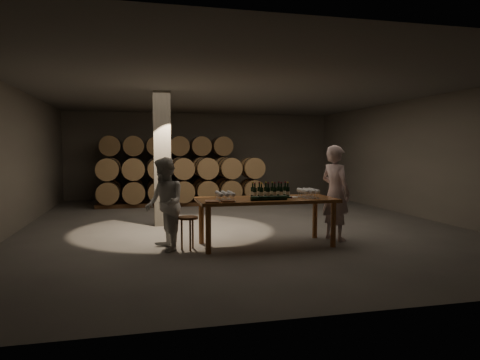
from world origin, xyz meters
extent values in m
plane|color=#52504D|center=(0.00, 0.00, 0.00)|extent=(12.00, 12.00, 0.00)
plane|color=#605E59|center=(0.00, 0.00, 3.20)|extent=(12.00, 12.00, 0.00)
plane|color=#666058|center=(0.00, 6.00, 1.60)|extent=(10.00, 0.00, 10.00)
plane|color=#666058|center=(0.00, -6.00, 1.60)|extent=(10.00, 0.00, 10.00)
plane|color=#666058|center=(-5.00, 0.00, 1.60)|extent=(0.00, 12.00, 12.00)
plane|color=#666058|center=(5.00, 0.00, 1.60)|extent=(0.00, 12.00, 12.00)
cube|color=slate|center=(-1.80, 0.20, 1.60)|extent=(0.40, 0.40, 3.20)
cylinder|color=brown|center=(-1.18, -2.93, 0.42)|extent=(0.10, 0.10, 0.84)
cylinder|color=brown|center=(1.18, -2.93, 0.42)|extent=(0.10, 0.10, 0.84)
cylinder|color=brown|center=(-1.18, -2.07, 0.42)|extent=(0.10, 0.10, 0.84)
cylinder|color=brown|center=(1.18, -2.07, 0.42)|extent=(0.10, 0.10, 0.84)
cube|color=brown|center=(0.00, -2.50, 0.87)|extent=(2.60, 1.10, 0.06)
cube|color=brown|center=(-1.35, 4.90, 0.06)|extent=(4.70, 0.10, 0.12)
cube|color=brown|center=(-1.35, 5.50, 0.06)|extent=(4.70, 0.10, 0.12)
cylinder|color=olive|center=(-3.30, 5.20, 0.47)|extent=(0.70, 0.95, 0.70)
cylinder|color=black|center=(-3.30, 4.94, 0.47)|extent=(0.73, 0.04, 0.73)
cylinder|color=black|center=(-3.30, 5.46, 0.47)|extent=(0.73, 0.04, 0.73)
cylinder|color=olive|center=(-2.52, 5.20, 0.47)|extent=(0.70, 0.95, 0.70)
cylinder|color=black|center=(-2.52, 4.94, 0.47)|extent=(0.73, 0.04, 0.73)
cylinder|color=black|center=(-2.52, 5.46, 0.47)|extent=(0.73, 0.04, 0.73)
cylinder|color=olive|center=(-1.74, 5.20, 0.47)|extent=(0.70, 0.95, 0.70)
cylinder|color=black|center=(-1.74, 4.94, 0.47)|extent=(0.73, 0.04, 0.73)
cylinder|color=black|center=(-1.74, 5.46, 0.47)|extent=(0.73, 0.04, 0.73)
cylinder|color=olive|center=(-0.96, 5.20, 0.47)|extent=(0.70, 0.95, 0.70)
cylinder|color=black|center=(-0.96, 4.94, 0.47)|extent=(0.73, 0.04, 0.73)
cylinder|color=black|center=(-0.96, 5.46, 0.47)|extent=(0.73, 0.04, 0.73)
cylinder|color=olive|center=(-0.18, 5.20, 0.47)|extent=(0.70, 0.95, 0.70)
cylinder|color=black|center=(-0.18, 4.94, 0.47)|extent=(0.73, 0.04, 0.73)
cylinder|color=black|center=(-0.18, 5.46, 0.47)|extent=(0.73, 0.04, 0.73)
cylinder|color=olive|center=(0.60, 5.20, 0.47)|extent=(0.70, 0.95, 0.70)
cylinder|color=black|center=(0.60, 4.94, 0.47)|extent=(0.73, 0.04, 0.73)
cylinder|color=black|center=(0.60, 5.46, 0.47)|extent=(0.73, 0.04, 0.73)
cylinder|color=olive|center=(-3.30, 5.20, 1.21)|extent=(0.70, 0.95, 0.70)
cylinder|color=black|center=(-3.30, 4.94, 1.21)|extent=(0.73, 0.04, 0.73)
cylinder|color=black|center=(-3.30, 5.46, 1.21)|extent=(0.73, 0.04, 0.73)
cylinder|color=olive|center=(-2.52, 5.20, 1.21)|extent=(0.70, 0.95, 0.70)
cylinder|color=black|center=(-2.52, 4.94, 1.21)|extent=(0.73, 0.04, 0.73)
cylinder|color=black|center=(-2.52, 5.46, 1.21)|extent=(0.73, 0.04, 0.73)
cylinder|color=olive|center=(-1.74, 5.20, 1.21)|extent=(0.70, 0.95, 0.70)
cylinder|color=black|center=(-1.74, 4.94, 1.21)|extent=(0.73, 0.04, 0.73)
cylinder|color=black|center=(-1.74, 5.46, 1.21)|extent=(0.73, 0.04, 0.73)
cylinder|color=olive|center=(-0.96, 5.20, 1.21)|extent=(0.70, 0.95, 0.70)
cylinder|color=black|center=(-0.96, 4.94, 1.21)|extent=(0.73, 0.04, 0.73)
cylinder|color=black|center=(-0.96, 5.46, 1.21)|extent=(0.73, 0.04, 0.73)
cylinder|color=olive|center=(-0.18, 5.20, 1.21)|extent=(0.70, 0.95, 0.70)
cylinder|color=black|center=(-0.18, 4.94, 1.21)|extent=(0.73, 0.04, 0.73)
cylinder|color=black|center=(-0.18, 5.46, 1.21)|extent=(0.73, 0.04, 0.73)
cylinder|color=olive|center=(0.60, 5.20, 1.21)|extent=(0.70, 0.95, 0.70)
cylinder|color=black|center=(0.60, 4.94, 1.21)|extent=(0.73, 0.04, 0.73)
cylinder|color=black|center=(0.60, 5.46, 1.21)|extent=(0.73, 0.04, 0.73)
cylinder|color=olive|center=(-3.30, 5.20, 1.95)|extent=(0.70, 0.95, 0.70)
cylinder|color=black|center=(-3.30, 4.94, 1.95)|extent=(0.73, 0.04, 0.73)
cylinder|color=black|center=(-3.30, 5.46, 1.95)|extent=(0.73, 0.04, 0.73)
cylinder|color=olive|center=(-2.52, 5.20, 1.95)|extent=(0.70, 0.95, 0.70)
cylinder|color=black|center=(-2.52, 4.94, 1.95)|extent=(0.73, 0.04, 0.73)
cylinder|color=black|center=(-2.52, 5.46, 1.95)|extent=(0.73, 0.04, 0.73)
cylinder|color=olive|center=(-1.74, 5.20, 1.95)|extent=(0.70, 0.95, 0.70)
cylinder|color=black|center=(-1.74, 4.94, 1.95)|extent=(0.73, 0.04, 0.73)
cylinder|color=black|center=(-1.74, 5.46, 1.95)|extent=(0.73, 0.04, 0.73)
cylinder|color=olive|center=(-0.96, 5.20, 1.95)|extent=(0.70, 0.95, 0.70)
cylinder|color=black|center=(-0.96, 4.94, 1.95)|extent=(0.73, 0.04, 0.73)
cylinder|color=black|center=(-0.96, 5.46, 1.95)|extent=(0.73, 0.04, 0.73)
cylinder|color=olive|center=(-0.18, 5.20, 1.95)|extent=(0.70, 0.95, 0.70)
cylinder|color=black|center=(-0.18, 4.94, 1.95)|extent=(0.73, 0.04, 0.73)
cylinder|color=black|center=(-0.18, 5.46, 1.95)|extent=(0.73, 0.04, 0.73)
cylinder|color=olive|center=(0.60, 5.20, 1.95)|extent=(0.70, 0.95, 0.70)
cylinder|color=black|center=(0.60, 4.94, 1.95)|extent=(0.73, 0.04, 0.73)
cylinder|color=black|center=(0.60, 5.46, 1.95)|extent=(0.73, 0.04, 0.73)
cube|color=brown|center=(-0.96, 3.50, 0.06)|extent=(5.48, 0.10, 0.12)
cube|color=brown|center=(-0.96, 4.10, 0.06)|extent=(5.48, 0.10, 0.12)
cylinder|color=olive|center=(-3.30, 3.80, 0.47)|extent=(0.70, 0.95, 0.70)
cylinder|color=black|center=(-3.30, 3.54, 0.47)|extent=(0.73, 0.04, 0.73)
cylinder|color=black|center=(-3.30, 4.06, 0.47)|extent=(0.73, 0.04, 0.73)
cylinder|color=olive|center=(-2.52, 3.80, 0.47)|extent=(0.70, 0.95, 0.70)
cylinder|color=black|center=(-2.52, 3.54, 0.47)|extent=(0.73, 0.04, 0.73)
cylinder|color=black|center=(-2.52, 4.06, 0.47)|extent=(0.73, 0.04, 0.73)
cylinder|color=olive|center=(-1.74, 3.80, 0.47)|extent=(0.70, 0.95, 0.70)
cylinder|color=black|center=(-1.74, 3.54, 0.47)|extent=(0.73, 0.04, 0.73)
cylinder|color=black|center=(-1.74, 4.06, 0.47)|extent=(0.73, 0.04, 0.73)
cylinder|color=olive|center=(-0.96, 3.80, 0.47)|extent=(0.70, 0.95, 0.70)
cylinder|color=black|center=(-0.96, 3.54, 0.47)|extent=(0.73, 0.04, 0.73)
cylinder|color=black|center=(-0.96, 4.06, 0.47)|extent=(0.73, 0.04, 0.73)
cylinder|color=olive|center=(-0.18, 3.80, 0.47)|extent=(0.70, 0.95, 0.70)
cylinder|color=black|center=(-0.18, 3.54, 0.47)|extent=(0.73, 0.04, 0.73)
cylinder|color=black|center=(-0.18, 4.06, 0.47)|extent=(0.73, 0.04, 0.73)
cylinder|color=olive|center=(0.60, 3.80, 0.47)|extent=(0.70, 0.95, 0.70)
cylinder|color=black|center=(0.60, 3.54, 0.47)|extent=(0.73, 0.04, 0.73)
cylinder|color=black|center=(0.60, 4.06, 0.47)|extent=(0.73, 0.04, 0.73)
cylinder|color=olive|center=(1.38, 3.80, 0.47)|extent=(0.70, 0.95, 0.70)
cylinder|color=black|center=(1.38, 3.54, 0.47)|extent=(0.73, 0.04, 0.73)
cylinder|color=black|center=(1.38, 4.06, 0.47)|extent=(0.73, 0.04, 0.73)
cylinder|color=olive|center=(-3.30, 3.80, 1.21)|extent=(0.70, 0.95, 0.70)
cylinder|color=black|center=(-3.30, 3.54, 1.21)|extent=(0.73, 0.04, 0.73)
cylinder|color=black|center=(-3.30, 4.06, 1.21)|extent=(0.73, 0.04, 0.73)
cylinder|color=olive|center=(-2.52, 3.80, 1.21)|extent=(0.70, 0.95, 0.70)
cylinder|color=black|center=(-2.52, 3.54, 1.21)|extent=(0.73, 0.04, 0.73)
cylinder|color=black|center=(-2.52, 4.06, 1.21)|extent=(0.73, 0.04, 0.73)
cylinder|color=olive|center=(-1.74, 3.80, 1.21)|extent=(0.70, 0.95, 0.70)
cylinder|color=black|center=(-1.74, 3.54, 1.21)|extent=(0.73, 0.04, 0.73)
cylinder|color=black|center=(-1.74, 4.06, 1.21)|extent=(0.73, 0.04, 0.73)
cylinder|color=olive|center=(-0.96, 3.80, 1.21)|extent=(0.70, 0.95, 0.70)
cylinder|color=black|center=(-0.96, 3.54, 1.21)|extent=(0.73, 0.04, 0.73)
cylinder|color=black|center=(-0.96, 4.06, 1.21)|extent=(0.73, 0.04, 0.73)
cylinder|color=olive|center=(-0.18, 3.80, 1.21)|extent=(0.70, 0.95, 0.70)
cylinder|color=black|center=(-0.18, 3.54, 1.21)|extent=(0.73, 0.04, 0.73)
cylinder|color=black|center=(-0.18, 4.06, 1.21)|extent=(0.73, 0.04, 0.73)
cylinder|color=olive|center=(0.60, 3.80, 1.21)|extent=(0.70, 0.95, 0.70)
cylinder|color=black|center=(0.60, 3.54, 1.21)|extent=(0.73, 0.04, 0.73)
cylinder|color=black|center=(0.60, 4.06, 1.21)|extent=(0.73, 0.04, 0.73)
cylinder|color=olive|center=(1.38, 3.80, 1.21)|extent=(0.70, 0.95, 0.70)
cylinder|color=black|center=(1.38, 3.54, 1.21)|extent=(0.73, 0.04, 0.73)
cylinder|color=black|center=(1.38, 4.06, 1.21)|extent=(0.73, 0.04, 0.73)
cylinder|color=black|center=(-0.24, -2.55, 1.00)|extent=(0.08, 0.08, 0.21)
cylinder|color=silver|center=(-0.24, -2.55, 0.99)|extent=(0.08, 0.08, 0.07)
cylinder|color=black|center=(-0.24, -2.55, 1.15)|extent=(0.03, 0.03, 0.08)
cylinder|color=gold|center=(-0.24, -2.55, 1.20)|extent=(0.03, 0.03, 0.02)
cylinder|color=black|center=(-0.24, -2.40, 1.00)|extent=(0.08, 0.08, 0.21)
cylinder|color=silver|center=(-0.24, -2.40, 0.99)|extent=(0.08, 0.08, 0.07)
cylinder|color=black|center=(-0.24, -2.40, 1.15)|extent=(0.03, 0.03, 0.08)
cylinder|color=maroon|center=(-0.24, -2.40, 1.20)|extent=(0.03, 0.03, 0.02)
cylinder|color=black|center=(-0.11, -2.55, 1.00)|extent=(0.08, 0.08, 0.21)
cylinder|color=silver|center=(-0.11, -2.55, 0.99)|extent=(0.08, 0.08, 0.07)
cylinder|color=black|center=(-0.11, -2.55, 1.15)|extent=(0.03, 0.03, 0.08)
cylinder|color=maroon|center=(-0.11, -2.55, 1.20)|extent=(0.03, 0.03, 0.02)
cylinder|color=black|center=(-0.11, -2.40, 1.00)|extent=(0.08, 0.08, 0.21)
cylinder|color=silver|center=(-0.11, -2.40, 0.99)|extent=(0.08, 0.08, 0.07)
cylinder|color=black|center=(-0.11, -2.40, 1.15)|extent=(0.03, 0.03, 0.08)
cylinder|color=gold|center=(-0.11, -2.40, 1.20)|extent=(0.03, 0.03, 0.02)
cylinder|color=black|center=(0.02, -2.55, 1.00)|extent=(0.08, 0.08, 0.21)
cylinder|color=silver|center=(0.02, -2.55, 0.99)|extent=(0.08, 0.08, 0.07)
cylinder|color=black|center=(0.02, -2.55, 1.15)|extent=(0.03, 0.03, 0.08)
cylinder|color=gold|center=(0.02, -2.55, 1.20)|extent=(0.03, 0.03, 0.02)
cylinder|color=black|center=(0.02, -2.40, 1.00)|extent=(0.08, 0.08, 0.21)
cylinder|color=silver|center=(0.02, -2.40, 0.99)|extent=(0.08, 0.08, 0.07)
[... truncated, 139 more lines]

